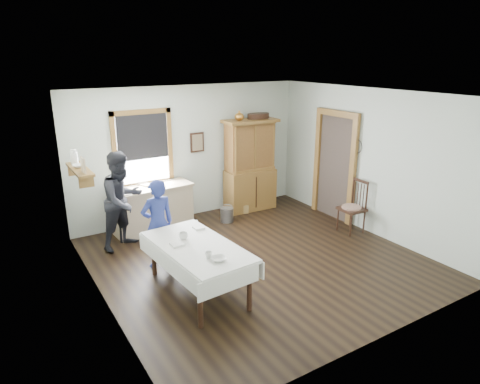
{
  "coord_description": "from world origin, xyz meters",
  "views": [
    {
      "loc": [
        -3.64,
        -5.33,
        3.27
      ],
      "look_at": [
        -0.16,
        0.3,
        1.13
      ],
      "focal_mm": 32.0,
      "sensor_mm": 36.0,
      "label": 1
    }
  ],
  "objects_px": {
    "woman_blue": "(158,227)",
    "spindle_chair": "(352,207)",
    "pail": "(227,215)",
    "china_hutch": "(250,165)",
    "figure_dark": "(123,204)",
    "dining_table": "(198,268)",
    "work_counter": "(153,208)",
    "wicker_basket": "(240,208)"
  },
  "relations": [
    {
      "from": "china_hutch",
      "to": "wicker_basket",
      "type": "bearing_deg",
      "value": -158.32
    },
    {
      "from": "wicker_basket",
      "to": "figure_dark",
      "type": "bearing_deg",
      "value": -171.91
    },
    {
      "from": "wicker_basket",
      "to": "dining_table",
      "type": "bearing_deg",
      "value": -132.34
    },
    {
      "from": "pail",
      "to": "wicker_basket",
      "type": "relative_size",
      "value": 0.9
    },
    {
      "from": "dining_table",
      "to": "wicker_basket",
      "type": "xyz_separation_m",
      "value": [
        2.21,
        2.42,
        -0.27
      ]
    },
    {
      "from": "dining_table",
      "to": "figure_dark",
      "type": "height_order",
      "value": "figure_dark"
    },
    {
      "from": "spindle_chair",
      "to": "pail",
      "type": "distance_m",
      "value": 2.48
    },
    {
      "from": "work_counter",
      "to": "wicker_basket",
      "type": "height_order",
      "value": "work_counter"
    },
    {
      "from": "spindle_chair",
      "to": "dining_table",
      "type": "bearing_deg",
      "value": -171.48
    },
    {
      "from": "work_counter",
      "to": "wicker_basket",
      "type": "relative_size",
      "value": 4.84
    },
    {
      "from": "spindle_chair",
      "to": "figure_dark",
      "type": "relative_size",
      "value": 0.64
    },
    {
      "from": "china_hutch",
      "to": "pail",
      "type": "relative_size",
      "value": 6.9
    },
    {
      "from": "wicker_basket",
      "to": "figure_dark",
      "type": "relative_size",
      "value": 0.2
    },
    {
      "from": "dining_table",
      "to": "figure_dark",
      "type": "relative_size",
      "value": 1.14
    },
    {
      "from": "dining_table",
      "to": "woman_blue",
      "type": "relative_size",
      "value": 1.34
    },
    {
      "from": "wicker_basket",
      "to": "china_hutch",
      "type": "bearing_deg",
      "value": 19.3
    },
    {
      "from": "work_counter",
      "to": "pail",
      "type": "height_order",
      "value": "work_counter"
    },
    {
      "from": "spindle_chair",
      "to": "figure_dark",
      "type": "height_order",
      "value": "figure_dark"
    },
    {
      "from": "work_counter",
      "to": "china_hutch",
      "type": "xyz_separation_m",
      "value": [
        2.25,
        0.04,
        0.55
      ]
    },
    {
      "from": "woman_blue",
      "to": "figure_dark",
      "type": "distance_m",
      "value": 1.06
    },
    {
      "from": "china_hutch",
      "to": "wicker_basket",
      "type": "xyz_separation_m",
      "value": [
        -0.32,
        -0.11,
        -0.89
      ]
    },
    {
      "from": "pail",
      "to": "figure_dark",
      "type": "relative_size",
      "value": 0.18
    },
    {
      "from": "pail",
      "to": "woman_blue",
      "type": "xyz_separation_m",
      "value": [
        -1.89,
        -1.1,
        0.53
      ]
    },
    {
      "from": "china_hutch",
      "to": "wicker_basket",
      "type": "distance_m",
      "value": 0.96
    },
    {
      "from": "woman_blue",
      "to": "spindle_chair",
      "type": "bearing_deg",
      "value": 169.2
    },
    {
      "from": "dining_table",
      "to": "figure_dark",
      "type": "distance_m",
      "value": 2.13
    },
    {
      "from": "work_counter",
      "to": "dining_table",
      "type": "bearing_deg",
      "value": -100.61
    },
    {
      "from": "work_counter",
      "to": "figure_dark",
      "type": "xyz_separation_m",
      "value": [
        -0.69,
        -0.45,
        0.36
      ]
    },
    {
      "from": "woman_blue",
      "to": "dining_table",
      "type": "bearing_deg",
      "value": 98.49
    },
    {
      "from": "china_hutch",
      "to": "spindle_chair",
      "type": "distance_m",
      "value": 2.36
    },
    {
      "from": "woman_blue",
      "to": "work_counter",
      "type": "bearing_deg",
      "value": -108.77
    },
    {
      "from": "work_counter",
      "to": "wicker_basket",
      "type": "xyz_separation_m",
      "value": [
        1.92,
        -0.08,
        -0.35
      ]
    },
    {
      "from": "work_counter",
      "to": "spindle_chair",
      "type": "relative_size",
      "value": 1.51
    },
    {
      "from": "figure_dark",
      "to": "china_hutch",
      "type": "bearing_deg",
      "value": -15.08
    },
    {
      "from": "pail",
      "to": "wicker_basket",
      "type": "distance_m",
      "value": 0.58
    },
    {
      "from": "work_counter",
      "to": "pail",
      "type": "relative_size",
      "value": 5.38
    },
    {
      "from": "pail",
      "to": "woman_blue",
      "type": "bearing_deg",
      "value": -149.65
    },
    {
      "from": "dining_table",
      "to": "pail",
      "type": "distance_m",
      "value": 2.74
    },
    {
      "from": "work_counter",
      "to": "china_hutch",
      "type": "height_order",
      "value": "china_hutch"
    },
    {
      "from": "china_hutch",
      "to": "figure_dark",
      "type": "xyz_separation_m",
      "value": [
        -2.94,
        -0.49,
        -0.19
      ]
    },
    {
      "from": "spindle_chair",
      "to": "work_counter",
      "type": "bearing_deg",
      "value": 148.54
    },
    {
      "from": "wicker_basket",
      "to": "woman_blue",
      "type": "relative_size",
      "value": 0.24
    }
  ]
}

